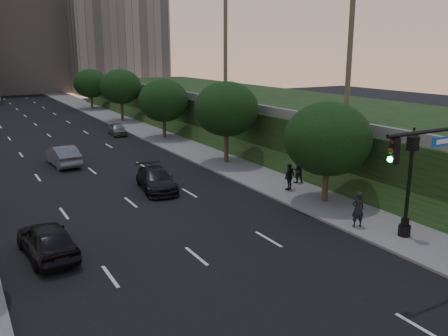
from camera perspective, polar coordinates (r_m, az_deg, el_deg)
ground at (r=18.17m, az=4.04°, el=-16.31°), size 160.00×160.00×0.00m
road_surface at (r=44.79m, az=-17.85°, el=1.59°), size 16.00×140.00×0.02m
sidewalk_right at (r=47.87m, az=-5.81°, el=3.05°), size 4.50×140.00×0.15m
embankment at (r=51.77m, az=7.08°, el=6.01°), size 18.00×90.00×4.00m
parapet_wall at (r=46.90m, az=-1.26°, el=8.18°), size 0.35×90.00×0.70m
office_block_mid at (r=115.96m, az=-23.34°, el=14.88°), size 22.00×18.00×26.00m
office_block_right at (r=114.13m, az=-13.77°, el=18.15°), size 20.00×22.00×36.00m
tree_right_a at (r=28.85m, az=12.38°, el=3.45°), size 5.20×5.20×6.24m
tree_right_b at (r=38.39m, az=0.29°, el=7.11°), size 5.20×5.20×6.74m
tree_right_c at (r=50.04m, az=-7.29°, el=8.06°), size 5.20×5.20×6.24m
tree_right_d at (r=63.10m, az=-12.31°, el=9.54°), size 5.20×5.20×6.74m
tree_right_e at (r=77.52m, az=-15.75°, el=9.76°), size 5.20×5.20×6.24m
street_lamp at (r=24.75m, az=21.31°, el=-2.24°), size 0.64×0.64×5.62m
sedan_near_left at (r=23.12m, az=-20.53°, el=-8.07°), size 2.32×4.94×1.63m
sedan_mid_left at (r=40.54m, az=-18.83°, el=1.43°), size 2.08×5.11×1.65m
sedan_near_right at (r=31.95m, az=-8.16°, el=-1.40°), size 2.76×5.28×1.46m
sedan_far_right at (r=53.52m, az=-12.71°, el=4.58°), size 1.82×3.93×1.30m
pedestrian_a at (r=25.70m, az=15.80°, el=-4.79°), size 0.80×0.64×1.91m
pedestrian_b at (r=33.26m, az=8.78°, el=-0.16°), size 0.98×0.79×1.89m
pedestrian_c at (r=31.43m, az=7.88°, el=-1.06°), size 1.13×0.78×1.79m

